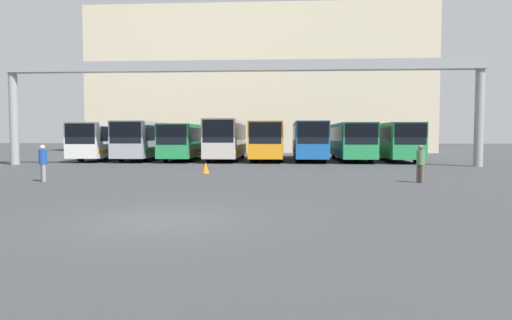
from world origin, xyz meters
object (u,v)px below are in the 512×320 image
at_px(bus_slot_6, 351,139).
at_px(bus_slot_7, 393,139).
at_px(bus_slot_0, 109,139).
at_px(bus_slot_1, 146,138).
at_px(bus_slot_3, 227,137).
at_px(pedestrian_near_right, 420,163).
at_px(traffic_cone, 206,168).
at_px(pedestrian_mid_right, 43,162).
at_px(bus_slot_5, 308,138).
at_px(bus_slot_4, 268,139).
at_px(bus_slot_2, 187,140).

distance_m(bus_slot_6, bus_slot_7, 3.46).
xyz_separation_m(bus_slot_0, bus_slot_1, (3.45, -0.51, 0.06)).
height_order(bus_slot_3, pedestrian_near_right, bus_slot_3).
bearing_deg(traffic_cone, pedestrian_mid_right, -143.35).
height_order(bus_slot_6, pedestrian_mid_right, bus_slot_6).
relative_size(bus_slot_1, bus_slot_7, 0.99).
xyz_separation_m(bus_slot_1, bus_slot_7, (20.73, 0.04, -0.08)).
bearing_deg(traffic_cone, bus_slot_5, 65.31).
xyz_separation_m(bus_slot_4, bus_slot_7, (10.36, 0.11, -0.05)).
distance_m(bus_slot_2, bus_slot_3, 3.47).
distance_m(bus_slot_1, bus_slot_3, 6.91).
bearing_deg(bus_slot_1, bus_slot_7, 0.10).
distance_m(bus_slot_0, pedestrian_mid_right, 19.03).
distance_m(bus_slot_1, bus_slot_7, 20.73).
bearing_deg(bus_slot_5, bus_slot_2, -175.51).
relative_size(bus_slot_4, pedestrian_near_right, 6.02).
xyz_separation_m(bus_slot_5, pedestrian_near_right, (4.00, -18.46, -0.93)).
distance_m(bus_slot_0, bus_slot_6, 20.74).
xyz_separation_m(bus_slot_4, traffic_cone, (-3.00, -13.01, -1.51)).
relative_size(bus_slot_0, bus_slot_7, 1.09).
bearing_deg(pedestrian_mid_right, bus_slot_3, -62.46).
height_order(bus_slot_3, bus_slot_4, bus_slot_3).
bearing_deg(bus_slot_6, bus_slot_0, 178.36).
relative_size(bus_slot_1, bus_slot_5, 0.84).
bearing_deg(pedestrian_near_right, traffic_cone, -155.13).
bearing_deg(bus_slot_3, bus_slot_2, 176.22).
height_order(bus_slot_0, bus_slot_7, bus_slot_0).
bearing_deg(bus_slot_3, bus_slot_1, 179.32).
height_order(bus_slot_7, traffic_cone, bus_slot_7).
xyz_separation_m(bus_slot_6, pedestrian_mid_right, (-16.57, -17.95, -0.87)).
relative_size(bus_slot_0, bus_slot_4, 1.12).
xyz_separation_m(bus_slot_2, pedestrian_mid_right, (-2.75, -18.18, -0.83)).
distance_m(bus_slot_2, pedestrian_mid_right, 18.40).
distance_m(bus_slot_7, pedestrian_near_right, 17.79).
xyz_separation_m(bus_slot_0, bus_slot_3, (10.36, -0.59, 0.14)).
height_order(bus_slot_2, bus_slot_3, bus_slot_3).
height_order(bus_slot_5, pedestrian_mid_right, bus_slot_5).
height_order(bus_slot_0, pedestrian_mid_right, bus_slot_0).
distance_m(bus_slot_1, traffic_cone, 15.09).
relative_size(bus_slot_1, bus_slot_4, 1.01).
bearing_deg(bus_slot_1, traffic_cone, -60.62).
bearing_deg(bus_slot_7, bus_slot_4, -179.39).
bearing_deg(bus_slot_2, bus_slot_7, -0.37).
bearing_deg(bus_slot_6, pedestrian_mid_right, -132.70).
xyz_separation_m(bus_slot_5, bus_slot_6, (3.45, -1.04, -0.07)).
height_order(bus_slot_4, bus_slot_5, bus_slot_5).
height_order(bus_slot_0, bus_slot_3, bus_slot_3).
relative_size(bus_slot_3, pedestrian_near_right, 6.01).
xyz_separation_m(bus_slot_7, pedestrian_near_right, (-2.91, -17.53, -0.86)).
bearing_deg(bus_slot_7, pedestrian_near_right, -99.43).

